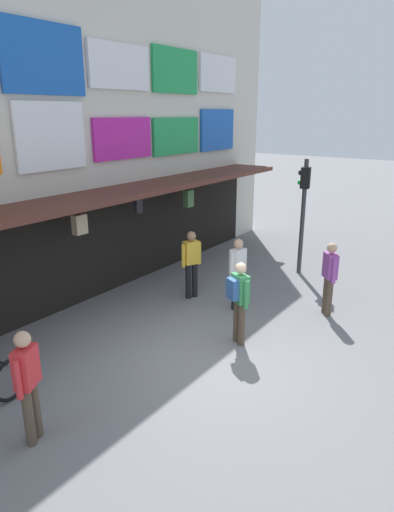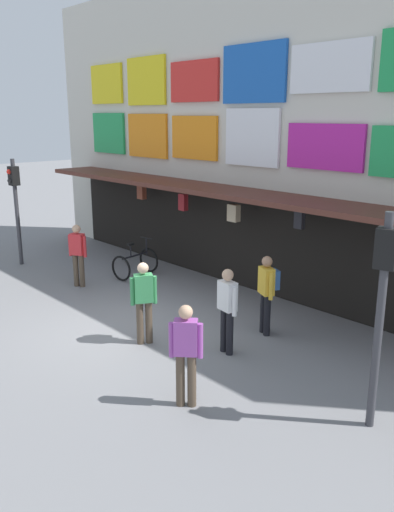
% 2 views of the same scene
% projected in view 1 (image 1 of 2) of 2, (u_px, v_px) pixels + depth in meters
% --- Properties ---
extents(ground_plane, '(80.00, 80.00, 0.00)m').
position_uv_depth(ground_plane, '(207.00, 360.00, 8.33)').
color(ground_plane, slate).
extents(shopfront, '(18.00, 2.60, 8.00)m').
position_uv_depth(shopfront, '(33.00, 132.00, 9.65)').
color(shopfront, beige).
rests_on(shopfront, ground).
extents(traffic_light_far, '(0.33, 0.35, 3.20)m').
position_uv_depth(traffic_light_far, '(304.00, 198.00, 12.23)').
color(traffic_light_far, '#38383D').
rests_on(traffic_light_far, ground).
extents(pedestrian_in_yellow, '(0.49, 0.45, 1.68)m').
position_uv_depth(pedestrian_in_yellow, '(191.00, 259.00, 10.89)').
color(pedestrian_in_yellow, black).
rests_on(pedestrian_in_yellow, ground).
extents(pedestrian_in_white, '(0.46, 0.48, 1.68)m').
position_uv_depth(pedestrian_in_white, '(239.00, 297.00, 8.65)').
color(pedestrian_in_white, brown).
rests_on(pedestrian_in_white, ground).
extents(pedestrian_in_black, '(0.52, 0.27, 1.68)m').
position_uv_depth(pedestrian_in_black, '(238.00, 270.00, 10.26)').
color(pedestrian_in_black, black).
rests_on(pedestrian_in_black, ground).
extents(pedestrian_in_red, '(0.48, 0.36, 1.68)m').
position_uv_depth(pedestrian_in_red, '(28.00, 381.00, 6.01)').
color(pedestrian_in_red, brown).
rests_on(pedestrian_in_red, ground).
extents(pedestrian_in_blue, '(0.41, 0.41, 1.68)m').
position_uv_depth(pedestrian_in_blue, '(329.00, 275.00, 9.94)').
color(pedestrian_in_blue, brown).
rests_on(pedestrian_in_blue, ground).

